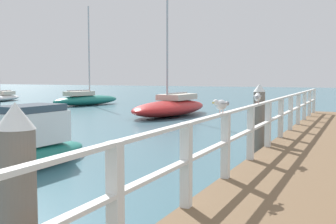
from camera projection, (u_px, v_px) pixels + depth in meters
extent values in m
cube|color=brown|center=(330.00, 161.00, 9.20)|extent=(2.81, 21.28, 0.45)
cube|color=silver|center=(115.00, 201.00, 3.72)|extent=(0.12, 0.12, 1.04)
cube|color=silver|center=(186.00, 165.00, 5.21)|extent=(0.12, 0.12, 1.04)
cube|color=silver|center=(226.00, 145.00, 6.70)|extent=(0.12, 0.12, 1.04)
cube|color=silver|center=(251.00, 133.00, 8.19)|extent=(0.12, 0.12, 1.04)
cube|color=silver|center=(268.00, 124.00, 9.68)|extent=(0.12, 0.12, 1.04)
cube|color=silver|center=(281.00, 117.00, 11.17)|extent=(0.12, 0.12, 1.04)
cube|color=silver|center=(290.00, 113.00, 12.66)|extent=(0.12, 0.12, 1.04)
cube|color=silver|center=(298.00, 109.00, 14.15)|extent=(0.12, 0.12, 1.04)
cube|color=silver|center=(304.00, 106.00, 15.63)|extent=(0.12, 0.12, 1.04)
cube|color=silver|center=(310.00, 103.00, 17.12)|extent=(0.12, 0.12, 1.04)
cube|color=silver|center=(314.00, 101.00, 18.61)|extent=(0.12, 0.12, 1.04)
cube|color=silver|center=(268.00, 102.00, 9.64)|extent=(0.10, 19.68, 0.04)
cube|color=silver|center=(268.00, 122.00, 9.68)|extent=(0.10, 19.68, 0.04)
cone|color=white|center=(15.00, 116.00, 3.13)|extent=(0.29, 0.29, 0.20)
cylinder|color=#6B6056|center=(259.00, 126.00, 10.57)|extent=(0.28, 0.28, 1.66)
cone|color=white|center=(259.00, 88.00, 10.49)|extent=(0.29, 0.29, 0.20)
ellipsoid|color=white|center=(221.00, 105.00, 6.42)|extent=(0.17, 0.30, 0.15)
sphere|color=white|center=(216.00, 102.00, 6.27)|extent=(0.09, 0.09, 0.09)
cone|color=gold|center=(214.00, 103.00, 6.22)|extent=(0.03, 0.05, 0.02)
cone|color=#939399|center=(226.00, 104.00, 6.56)|extent=(0.08, 0.09, 0.07)
ellipsoid|color=#939399|center=(221.00, 103.00, 6.42)|extent=(0.21, 0.25, 0.04)
cylinder|color=tan|center=(223.00, 112.00, 6.42)|extent=(0.01, 0.01, 0.05)
cylinder|color=tan|center=(220.00, 111.00, 6.45)|extent=(0.01, 0.01, 0.05)
ellipsoid|color=white|center=(257.00, 97.00, 8.62)|extent=(0.18, 0.30, 0.15)
sphere|color=white|center=(258.00, 95.00, 8.78)|extent=(0.09, 0.09, 0.09)
cone|color=gold|center=(258.00, 95.00, 8.85)|extent=(0.03, 0.05, 0.02)
cone|color=#939399|center=(257.00, 97.00, 8.45)|extent=(0.08, 0.09, 0.07)
ellipsoid|color=#939399|center=(257.00, 96.00, 8.62)|extent=(0.21, 0.25, 0.04)
cylinder|color=tan|center=(256.00, 102.00, 8.62)|extent=(0.01, 0.01, 0.05)
cylinder|color=tan|center=(259.00, 103.00, 8.61)|extent=(0.01, 0.01, 0.05)
ellipsoid|color=#197266|center=(87.00, 100.00, 30.08)|extent=(3.07, 5.84, 0.69)
cylinder|color=#B2B2B7|center=(89.00, 51.00, 30.01)|extent=(0.10, 0.10, 6.15)
cylinder|color=#B2B2B7|center=(79.00, 90.00, 29.47)|extent=(0.55, 1.91, 0.08)
cube|color=beige|center=(79.00, 93.00, 29.51)|extent=(1.45, 2.19, 0.30)
ellipsoid|color=#197266|center=(17.00, 157.00, 9.64)|extent=(1.70, 4.32, 0.47)
cube|color=white|center=(30.00, 128.00, 9.97)|extent=(1.05, 1.74, 0.75)
cube|color=#334756|center=(30.00, 108.00, 9.93)|extent=(0.98, 1.57, 0.16)
ellipsoid|color=red|center=(170.00, 108.00, 22.19)|extent=(2.76, 6.62, 0.79)
cylinder|color=#B2B2B7|center=(167.00, 32.00, 21.59)|extent=(0.10, 0.10, 6.89)
cylinder|color=#B2B2B7|center=(177.00, 93.00, 22.84)|extent=(0.23, 2.27, 0.08)
cube|color=beige|center=(177.00, 97.00, 22.83)|extent=(1.46, 2.41, 0.30)
ellipsoid|color=white|center=(2.00, 98.00, 34.71)|extent=(2.43, 4.81, 0.49)
cylinder|color=#B2B2B7|center=(5.00, 91.00, 35.22)|extent=(0.42, 1.59, 0.08)
cube|color=beige|center=(5.00, 93.00, 35.21)|extent=(1.17, 1.79, 0.30)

